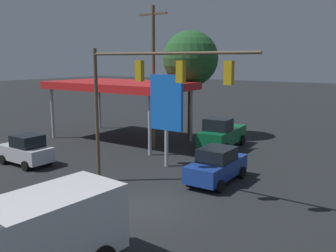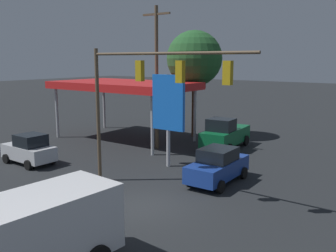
{
  "view_description": "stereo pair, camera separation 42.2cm",
  "coord_description": "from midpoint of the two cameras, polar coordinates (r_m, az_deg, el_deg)",
  "views": [
    {
      "loc": [
        -10.2,
        12.82,
        6.69
      ],
      "look_at": [
        0.0,
        -2.0,
        3.48
      ],
      "focal_mm": 40.0,
      "sensor_mm": 36.0,
      "label": 1
    },
    {
      "loc": [
        -10.54,
        12.57,
        6.69
      ],
      "look_at": [
        0.0,
        -2.0,
        3.48
      ],
      "focal_mm": 40.0,
      "sensor_mm": 36.0,
      "label": 2
    }
  ],
  "objects": [
    {
      "name": "traffic_signal_assembly",
      "position": [
        18.19,
        -2.61,
        6.26
      ],
      "size": [
        9.21,
        0.43,
        7.26
      ],
      "color": "brown",
      "rests_on": "ground"
    },
    {
      "name": "pickup_parked",
      "position": [
        28.6,
        9.07,
        -1.25
      ],
      "size": [
        2.55,
        5.33,
        2.4
      ],
      "rotation": [
        0.0,
        0.0,
        1.64
      ],
      "color": "#0C592D",
      "rests_on": "ground"
    },
    {
      "name": "sedan_waiting",
      "position": [
        20.82,
        8.16,
        -5.98
      ],
      "size": [
        2.12,
        4.43,
        1.93
      ],
      "rotation": [
        0.0,
        0.0,
        1.59
      ],
      "color": "navy",
      "rests_on": "ground"
    },
    {
      "name": "street_tree",
      "position": [
        32.39,
        4.42,
        10.18
      ],
      "size": [
        4.74,
        4.74,
        9.13
      ],
      "color": "#4C331E",
      "rests_on": "ground"
    },
    {
      "name": "gas_station_canopy",
      "position": [
        31.39,
        -6.37,
        6.1
      ],
      "size": [
        11.67,
        6.88,
        4.87
      ],
      "color": "red",
      "rests_on": "ground"
    },
    {
      "name": "delivery_truck",
      "position": [
        11.81,
        -22.95,
        -15.75
      ],
      "size": [
        2.95,
        6.95,
        3.58
      ],
      "rotation": [
        0.0,
        0.0,
        1.5
      ],
      "color": "silver",
      "rests_on": "ground"
    },
    {
      "name": "price_sign",
      "position": [
        23.1,
        0.58,
        3.17
      ],
      "size": [
        2.29,
        0.27,
        5.77
      ],
      "color": "#B7B7BC",
      "rests_on": "ground"
    },
    {
      "name": "utility_pole",
      "position": [
        27.81,
        -1.31,
        7.74
      ],
      "size": [
        2.4,
        0.26,
        10.49
      ],
      "color": "brown",
      "rests_on": "ground"
    },
    {
      "name": "hatchback_crossing",
      "position": [
        25.74,
        -19.95,
        -3.39
      ],
      "size": [
        3.83,
        2.02,
        1.97
      ],
      "rotation": [
        0.0,
        0.0,
        -0.02
      ],
      "color": "silver",
      "rests_on": "ground"
    },
    {
      "name": "ground_plane",
      "position": [
        17.71,
        -3.18,
        -12.09
      ],
      "size": [
        200.0,
        200.0,
        0.0
      ],
      "primitive_type": "plane",
      "color": "black"
    }
  ]
}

